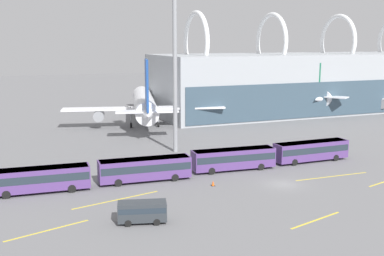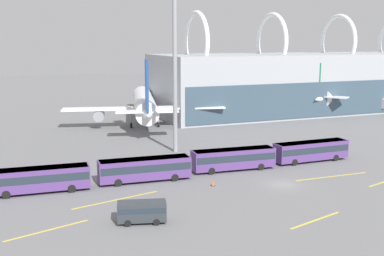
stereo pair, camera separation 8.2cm
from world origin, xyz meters
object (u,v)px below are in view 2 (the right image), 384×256
object	(u,v)px
shuttle_bus_1	(145,168)
shuttle_bus_2	(233,158)
floodlight_mast	(175,52)
traffic_cone_0	(213,183)
airliner_at_gate_far	(144,104)
shuttle_bus_0	(39,178)
service_van_foreground	(142,211)
shuttle_bus_3	(311,150)
airliner_parked_remote	(343,93)

from	to	relation	value
shuttle_bus_1	shuttle_bus_2	xyz separation A→B (m)	(13.50, 0.58, 0.00)
shuttle_bus_2	floodlight_mast	xyz separation A→B (m)	(-3.74, 14.25, 14.90)
traffic_cone_0	airliner_at_gate_far	bearing A→B (deg)	84.70
airliner_at_gate_far	shuttle_bus_0	bearing A→B (deg)	161.73
airliner_at_gate_far	floodlight_mast	xyz separation A→B (m)	(-1.99, -24.90, 11.77)
floodlight_mast	traffic_cone_0	bearing A→B (deg)	-96.22
airliner_at_gate_far	service_van_foreground	world-z (taller)	airliner_at_gate_far
shuttle_bus_2	shuttle_bus_3	size ratio (longest dim) A/B	1.01
airliner_parked_remote	shuttle_bus_1	distance (m)	82.30
service_van_foreground	traffic_cone_0	xyz separation A→B (m)	(12.09, 8.91, -0.96)
shuttle_bus_0	service_van_foreground	xyz separation A→B (m)	(8.98, -14.40, -0.53)
airliner_at_gate_far	airliner_parked_remote	size ratio (longest dim) A/B	1.01
shuttle_bus_2	shuttle_bus_3	distance (m)	13.50
floodlight_mast	traffic_cone_0	size ratio (longest dim) A/B	41.31
airliner_at_gate_far	traffic_cone_0	xyz separation A→B (m)	(-4.18, -45.01, -4.63)
shuttle_bus_0	shuttle_bus_1	world-z (taller)	same
shuttle_bus_3	shuttle_bus_2	bearing A→B (deg)	-179.72
shuttle_bus_0	shuttle_bus_3	world-z (taller)	same
shuttle_bus_2	shuttle_bus_0	bearing A→B (deg)	-174.81
service_van_foreground	floodlight_mast	size ratio (longest dim) A/B	0.18
airliner_at_gate_far	shuttle_bus_2	size ratio (longest dim) A/B	3.03
airliner_at_gate_far	shuttle_bus_0	distance (m)	46.99
shuttle_bus_1	shuttle_bus_2	bearing A→B (deg)	6.31
shuttle_bus_0	traffic_cone_0	world-z (taller)	shuttle_bus_0
shuttle_bus_2	service_van_foreground	distance (m)	23.30
service_van_foreground	airliner_at_gate_far	bearing A→B (deg)	-91.37
airliner_parked_remote	shuttle_bus_3	distance (m)	61.01
airliner_at_gate_far	shuttle_bus_0	xyz separation A→B (m)	(-25.24, -39.51, -3.13)
airliner_at_gate_far	shuttle_bus_3	world-z (taller)	airliner_at_gate_far
airliner_parked_remote	shuttle_bus_1	bearing A→B (deg)	179.70
shuttle_bus_3	traffic_cone_0	world-z (taller)	shuttle_bus_3
airliner_parked_remote	shuttle_bus_2	size ratio (longest dim) A/B	3.00
shuttle_bus_1	traffic_cone_0	size ratio (longest dim) A/B	17.24
airliner_parked_remote	shuttle_bus_0	distance (m)	93.78
airliner_parked_remote	traffic_cone_0	size ratio (longest dim) A/B	51.82
airliner_at_gate_far	airliner_parked_remote	world-z (taller)	airliner_at_gate_far
shuttle_bus_1	floodlight_mast	world-z (taller)	floodlight_mast
airliner_parked_remote	traffic_cone_0	bearing A→B (deg)	-174.10
airliner_parked_remote	shuttle_bus_2	xyz separation A→B (m)	(-55.40, -44.34, -2.85)
airliner_at_gate_far	shuttle_bus_3	size ratio (longest dim) A/B	3.07
shuttle_bus_1	shuttle_bus_0	bearing A→B (deg)	-177.06
service_van_foreground	floodlight_mast	xyz separation A→B (m)	(14.28, 29.02, 15.44)
shuttle_bus_2	airliner_at_gate_far	bearing A→B (deg)	96.98
shuttle_bus_2	service_van_foreground	world-z (taller)	shuttle_bus_2
airliner_parked_remote	traffic_cone_0	xyz separation A→B (m)	(-61.33, -50.20, -4.34)
shuttle_bus_1	shuttle_bus_3	xyz separation A→B (m)	(26.99, 0.67, 0.00)
shuttle_bus_0	shuttle_bus_3	size ratio (longest dim) A/B	1.01
airliner_parked_remote	service_van_foreground	bearing A→B (deg)	-174.57
airliner_parked_remote	traffic_cone_0	distance (m)	79.37
airliner_parked_remote	shuttle_bus_3	bearing A→B (deg)	-166.85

